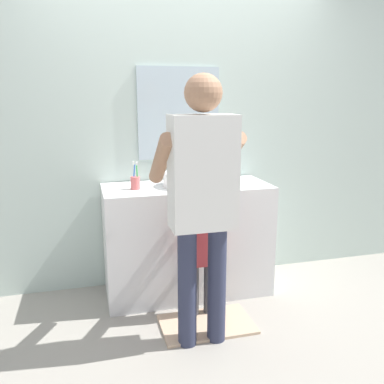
% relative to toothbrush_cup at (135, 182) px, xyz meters
% --- Properties ---
extents(ground_plane, '(14.00, 14.00, 0.00)m').
position_rel_toothbrush_cup_xyz_m(ground_plane, '(0.41, -0.27, -0.95)').
color(ground_plane, '#9E998E').
extents(back_wall, '(4.40, 0.10, 2.70)m').
position_rel_toothbrush_cup_xyz_m(back_wall, '(0.41, 0.35, 0.40)').
color(back_wall, silver).
rests_on(back_wall, ground).
extents(vanity_cabinet, '(1.30, 0.54, 0.89)m').
position_rel_toothbrush_cup_xyz_m(vanity_cabinet, '(0.41, 0.03, -0.50)').
color(vanity_cabinet, white).
rests_on(vanity_cabinet, ground).
extents(sink_basin, '(0.38, 0.38, 0.11)m').
position_rel_toothbrush_cup_xyz_m(sink_basin, '(0.41, 0.01, 0.00)').
color(sink_basin, white).
rests_on(sink_basin, vanity_cabinet).
extents(faucet, '(0.18, 0.14, 0.18)m').
position_rel_toothbrush_cup_xyz_m(faucet, '(0.41, 0.23, 0.03)').
color(faucet, '#B7BABF').
rests_on(faucet, vanity_cabinet).
extents(toothbrush_cup, '(0.07, 0.07, 0.21)m').
position_rel_toothbrush_cup_xyz_m(toothbrush_cup, '(0.00, 0.00, 0.00)').
color(toothbrush_cup, '#D86666').
rests_on(toothbrush_cup, vanity_cabinet).
extents(soap_bottle, '(0.06, 0.06, 0.17)m').
position_rel_toothbrush_cup_xyz_m(soap_bottle, '(0.79, 0.11, 0.01)').
color(soap_bottle, '#66B2D1').
rests_on(soap_bottle, vanity_cabinet).
extents(bath_mat, '(0.64, 0.40, 0.02)m').
position_rel_toothbrush_cup_xyz_m(bath_mat, '(0.41, -0.52, -0.94)').
color(bath_mat, '#CCAD8E').
rests_on(bath_mat, ground).
extents(child_toddler, '(0.27, 0.27, 0.88)m').
position_rel_toothbrush_cup_xyz_m(child_toddler, '(0.41, -0.37, -0.42)').
color(child_toddler, '#47474C').
rests_on(child_toddler, ground).
extents(adult_parent, '(0.53, 0.56, 1.70)m').
position_rel_toothbrush_cup_xyz_m(adult_parent, '(0.32, -0.68, 0.07)').
color(adult_parent, '#2D334C').
rests_on(adult_parent, ground).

